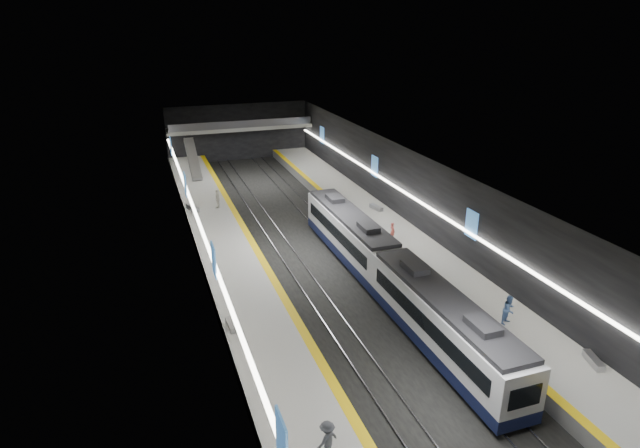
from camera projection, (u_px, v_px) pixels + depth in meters
name	position (u px, v px, depth m)	size (l,w,h in m)	color
ground	(317.00, 254.00, 46.95)	(70.00, 70.00, 0.00)	black
ceiling	(317.00, 166.00, 44.03)	(20.00, 70.00, 0.04)	beige
wall_left	(198.00, 225.00, 42.44)	(0.04, 70.00, 8.00)	black
wall_right	(421.00, 199.00, 48.53)	(0.04, 70.00, 8.00)	black
wall_back	(238.00, 132.00, 76.29)	(20.00, 0.04, 8.00)	black
platform_left	(232.00, 261.00, 44.48)	(5.00, 70.00, 1.00)	slate
tile_surface_left	(232.00, 255.00, 44.29)	(5.00, 70.00, 0.02)	#ADADA8
tactile_strip_left	(257.00, 252.00, 44.96)	(0.60, 70.00, 0.02)	yellow
platform_right	(394.00, 238.00, 49.05)	(5.00, 70.00, 1.00)	slate
tile_surface_right	(395.00, 233.00, 48.86)	(5.00, 70.00, 0.02)	#ADADA8
tactile_strip_right	(373.00, 236.00, 48.19)	(0.60, 70.00, 0.02)	yellow
rails	(317.00, 253.00, 46.92)	(6.52, 70.00, 0.12)	gray
train	(388.00, 270.00, 39.08)	(2.69, 30.04, 3.60)	#11183E
ad_posters	(313.00, 202.00, 46.19)	(19.94, 53.50, 2.20)	#407CC2
cove_light_left	(201.00, 227.00, 42.57)	(0.25, 68.60, 0.12)	white
cove_light_right	(419.00, 201.00, 48.55)	(0.25, 68.60, 0.12)	white
mezzanine_bridge	(241.00, 128.00, 74.09)	(20.00, 3.00, 1.50)	gray
escalator	(193.00, 159.00, 66.48)	(1.20, 8.00, 0.60)	#99999E
bench_left_near	(231.00, 325.00, 33.99)	(0.44, 1.59, 0.39)	#99999E
bench_left_far	(193.00, 208.00, 54.46)	(0.57, 2.06, 0.50)	#99999E
bench_right_near	(593.00, 361.00, 30.44)	(0.48, 1.72, 0.42)	#99999E
bench_right_far	(376.00, 208.00, 54.67)	(0.49, 1.76, 0.43)	#99999E
passenger_right_a	(392.00, 231.00, 47.15)	(0.57, 0.38, 1.57)	#BD4C46
passenger_right_b	(509.00, 310.00, 34.20)	(0.95, 0.74, 1.96)	#4C6DA6
passenger_left_a	(218.00, 199.00, 54.89)	(1.13, 0.47, 1.93)	silver
passenger_left_b	(327.00, 440.00, 23.78)	(1.21, 0.70, 1.88)	#46484E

